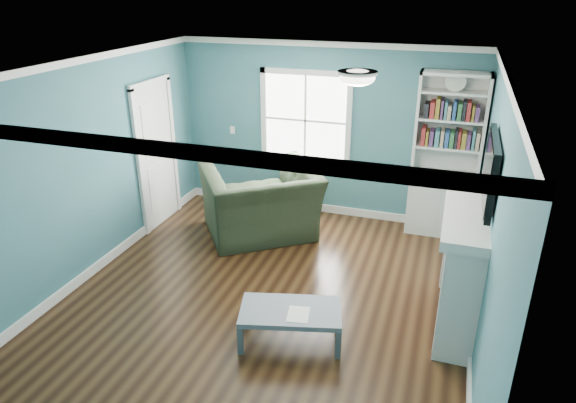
% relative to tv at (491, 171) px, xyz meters
% --- Properties ---
extents(floor, '(5.00, 5.00, 0.00)m').
position_rel_tv_xyz_m(floor, '(-2.20, -0.20, -1.72)').
color(floor, black).
rests_on(floor, ground).
extents(room_walls, '(5.00, 5.00, 5.00)m').
position_rel_tv_xyz_m(room_walls, '(-2.20, -0.20, -0.14)').
color(room_walls, '#326672').
rests_on(room_walls, ground).
extents(trim, '(4.50, 5.00, 2.60)m').
position_rel_tv_xyz_m(trim, '(-2.20, -0.20, -0.49)').
color(trim, white).
rests_on(trim, ground).
extents(window, '(1.40, 0.06, 1.50)m').
position_rel_tv_xyz_m(window, '(-2.50, 2.29, -0.27)').
color(window, white).
rests_on(window, room_walls).
extents(bookshelf, '(0.90, 0.35, 2.31)m').
position_rel_tv_xyz_m(bookshelf, '(-0.43, 2.10, -0.80)').
color(bookshelf, silver).
rests_on(bookshelf, ground).
extents(fireplace, '(0.44, 1.58, 1.30)m').
position_rel_tv_xyz_m(fireplace, '(-0.12, 0.00, -1.09)').
color(fireplace, black).
rests_on(fireplace, ground).
extents(tv, '(0.06, 1.10, 0.65)m').
position_rel_tv_xyz_m(tv, '(0.00, 0.00, 0.00)').
color(tv, black).
rests_on(tv, fireplace).
extents(door, '(0.12, 0.98, 2.17)m').
position_rel_tv_xyz_m(door, '(-4.42, 1.20, -0.65)').
color(door, silver).
rests_on(door, ground).
extents(ceiling_fixture, '(0.38, 0.38, 0.15)m').
position_rel_tv_xyz_m(ceiling_fixture, '(-1.30, -0.10, 0.82)').
color(ceiling_fixture, white).
rests_on(ceiling_fixture, room_walls).
extents(light_switch, '(0.08, 0.01, 0.12)m').
position_rel_tv_xyz_m(light_switch, '(-3.70, 2.28, -0.52)').
color(light_switch, white).
rests_on(light_switch, room_walls).
extents(recliner, '(1.81, 1.69, 1.33)m').
position_rel_tv_xyz_m(recliner, '(-2.83, 1.24, -1.06)').
color(recliner, black).
rests_on(recliner, ground).
extents(coffee_table, '(1.11, 0.78, 0.37)m').
position_rel_tv_xyz_m(coffee_table, '(-1.70, -0.88, -1.41)').
color(coffee_table, '#454B53').
rests_on(coffee_table, ground).
extents(paper_sheet, '(0.25, 0.30, 0.00)m').
position_rel_tv_xyz_m(paper_sheet, '(-1.60, -0.94, -1.36)').
color(paper_sheet, white).
rests_on(paper_sheet, coffee_table).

